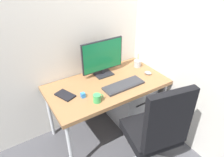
{
  "coord_description": "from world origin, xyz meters",
  "views": [
    {
      "loc": [
        -1.01,
        -1.69,
        2.02
      ],
      "look_at": [
        0.02,
        -0.07,
        0.83
      ],
      "focal_mm": 33.02,
      "sensor_mm": 36.0,
      "label": 1
    }
  ],
  "objects": [
    {
      "name": "wall_side_right",
      "position": [
        0.71,
        -0.18,
        1.4
      ],
      "size": [
        0.04,
        1.96,
        2.8
      ],
      "primitive_type": "cube",
      "color": "silver",
      "rests_on": "ground_plane"
    },
    {
      "name": "mouse",
      "position": [
        0.53,
        -0.09,
        0.75
      ],
      "size": [
        0.09,
        0.11,
        0.04
      ],
      "primitive_type": "ellipsoid",
      "rotation": [
        0.0,
        0.0,
        0.34
      ],
      "color": "gray",
      "rests_on": "desk"
    },
    {
      "name": "coffee_mug",
      "position": [
        -0.25,
        -0.23,
        0.77
      ],
      "size": [
        0.11,
        0.08,
        0.08
      ],
      "color": "#3FAD59",
      "rests_on": "desk"
    },
    {
      "name": "filing_cabinet",
      "position": [
        0.37,
        0.02,
        0.32
      ],
      "size": [
        0.45,
        0.53,
        0.63
      ],
      "color": "#B2B5BA",
      "rests_on": "ground_plane"
    },
    {
      "name": "monitor",
      "position": [
        0.07,
        0.21,
        0.96
      ],
      "size": [
        0.53,
        0.17,
        0.44
      ],
      "color": "black",
      "rests_on": "desk"
    },
    {
      "name": "ground_plane",
      "position": [
        0.0,
        0.0,
        0.0
      ],
      "size": [
        8.0,
        8.0,
        0.0
      ],
      "primitive_type": "plane",
      "color": "#4C4C51"
    },
    {
      "name": "wall_back",
      "position": [
        0.0,
        0.4,
        1.4
      ],
      "size": [
        2.58,
        0.04,
        2.8
      ],
      "primitive_type": "cube",
      "color": "silver",
      "rests_on": "ground_plane"
    },
    {
      "name": "pen_holder",
      "position": [
        0.55,
        0.13,
        0.77
      ],
      "size": [
        0.09,
        0.09,
        0.18
      ],
      "color": "#B2B5BA",
      "rests_on": "desk"
    },
    {
      "name": "keyboard",
      "position": [
        0.13,
        -0.15,
        0.74
      ],
      "size": [
        0.48,
        0.18,
        0.03
      ],
      "color": "#333338",
      "rests_on": "desk"
    },
    {
      "name": "desk",
      "position": [
        0.0,
        0.0,
        0.67
      ],
      "size": [
        1.36,
        0.73,
        0.73
      ],
      "color": "#996B42",
      "rests_on": "ground_plane"
    },
    {
      "name": "desk_clamp_accessory",
      "position": [
        -0.34,
        -0.09,
        0.75
      ],
      "size": [
        0.04,
        0.04,
        0.05
      ],
      "primitive_type": "cube",
      "color": "#337FD8",
      "rests_on": "desk"
    },
    {
      "name": "office_chair",
      "position": [
        0.12,
        -0.72,
        0.55
      ],
      "size": [
        0.59,
        0.62,
        1.09
      ],
      "color": "black",
      "rests_on": "ground_plane"
    },
    {
      "name": "notebook",
      "position": [
        -0.49,
        0.04,
        0.74
      ],
      "size": [
        0.19,
        0.24,
        0.02
      ],
      "primitive_type": "cube",
      "rotation": [
        0.0,
        0.0,
        0.37
      ],
      "color": "black",
      "rests_on": "desk"
    }
  ]
}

